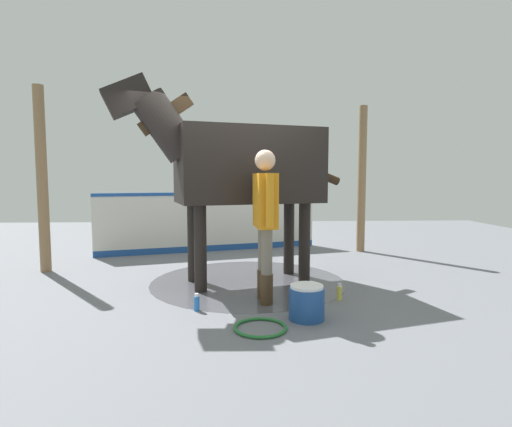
% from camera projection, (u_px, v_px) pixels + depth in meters
% --- Properties ---
extents(ground_plane, '(16.00, 16.00, 0.02)m').
position_uv_depth(ground_plane, '(233.00, 285.00, 5.56)').
color(ground_plane, slate).
extents(wet_patch, '(2.72, 2.72, 0.00)m').
position_uv_depth(wet_patch, '(249.00, 281.00, 5.68)').
color(wet_patch, '#4C4C54').
rests_on(wet_patch, ground).
extents(barrier_wall, '(1.26, 4.26, 1.18)m').
position_uv_depth(barrier_wall, '(211.00, 224.00, 8.02)').
color(barrier_wall, silver).
rests_on(barrier_wall, ground).
extents(roof_post_near, '(0.16, 0.16, 2.85)m').
position_uv_depth(roof_post_near, '(42.00, 180.00, 6.17)').
color(roof_post_near, olive).
rests_on(roof_post_near, ground).
extents(roof_post_far, '(0.16, 0.16, 2.85)m').
position_uv_depth(roof_post_far, '(362.00, 179.00, 7.92)').
color(roof_post_far, olive).
rests_on(roof_post_far, ground).
extents(horse, '(1.48, 3.22, 2.73)m').
position_uv_depth(horse, '(240.00, 165.00, 5.51)').
color(horse, black).
rests_on(horse, ground).
extents(handler, '(0.70, 0.27, 1.77)m').
position_uv_depth(handler, '(265.00, 214.00, 4.68)').
color(handler, '#47331E').
rests_on(handler, ground).
extents(wash_bucket, '(0.37, 0.37, 0.36)m').
position_uv_depth(wash_bucket, '(307.00, 302.00, 4.16)').
color(wash_bucket, '#1E478C').
rests_on(wash_bucket, ground).
extents(bottle_shampoo, '(0.06, 0.06, 0.20)m').
position_uv_depth(bottle_shampoo, '(339.00, 292.00, 4.82)').
color(bottle_shampoo, '#D8CC4C').
rests_on(bottle_shampoo, ground).
extents(bottle_spray, '(0.06, 0.06, 0.19)m').
position_uv_depth(bottle_spray, '(197.00, 303.00, 4.43)').
color(bottle_spray, blue).
rests_on(bottle_spray, ground).
extents(hose_coil, '(0.52, 0.52, 0.03)m').
position_uv_depth(hose_coil, '(260.00, 327.00, 3.89)').
color(hose_coil, '#267233').
rests_on(hose_coil, ground).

